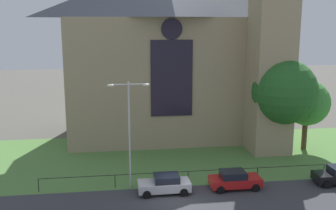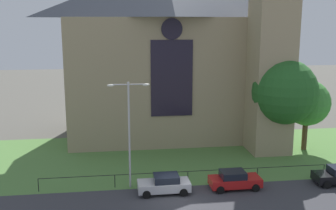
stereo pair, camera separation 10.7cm
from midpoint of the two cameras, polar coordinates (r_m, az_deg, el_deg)
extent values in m
plane|color=#56544C|center=(41.94, -1.32, -7.18)|extent=(160.00, 160.00, 0.00)
cube|color=#38383D|center=(30.93, 1.32, -14.32)|extent=(120.00, 8.00, 0.01)
cube|color=#517F3D|center=(40.07, -0.99, -8.09)|extent=(120.00, 20.00, 0.01)
cube|color=tan|center=(48.45, -0.60, 3.91)|extent=(22.00, 12.00, 14.00)
cube|color=black|center=(42.42, 0.44, 3.75)|extent=(4.40, 0.16, 8.00)
cylinder|color=black|center=(42.01, 0.45, 10.65)|extent=(2.20, 0.15, 2.20)
cube|color=tan|center=(43.00, 14.19, 5.25)|extent=(4.00, 4.00, 18.00)
cylinder|color=black|center=(34.82, 2.75, -9.31)|extent=(24.62, 0.05, 0.05)
cylinder|color=black|center=(35.04, -17.84, -10.71)|extent=(0.07, 0.07, 1.10)
cylinder|color=black|center=(34.48, -7.54, -10.59)|extent=(0.06, 0.07, 1.10)
cylinder|color=black|center=(35.02, 2.74, -10.15)|extent=(0.06, 0.07, 1.10)
cylinder|color=black|center=(36.59, 12.39, -9.43)|extent=(0.06, 0.07, 1.10)
cylinder|color=black|center=(39.09, 20.99, -8.57)|extent=(0.07, 0.07, 1.10)
cylinder|color=#423021|center=(43.64, 15.66, -4.05)|extent=(0.78, 0.78, 4.10)
sphere|color=#235B23|center=(42.67, 16.00, 1.82)|extent=(6.63, 6.63, 6.63)
cylinder|color=#4C3823|center=(46.00, 18.57, -3.93)|extent=(0.55, 0.55, 3.32)
sphere|color=#387F33|center=(45.22, 18.85, 0.32)|extent=(4.86, 4.86, 4.86)
cylinder|color=#B2B2B7|center=(33.13, -5.52, -4.36)|extent=(0.16, 0.16, 8.87)
cylinder|color=#B2B2B7|center=(32.20, -6.91, 2.86)|extent=(1.40, 0.10, 0.10)
cylinder|color=#B2B2B7|center=(32.26, -4.43, 2.92)|extent=(1.40, 0.10, 0.10)
ellipsoid|color=white|center=(32.21, -8.16, 2.73)|extent=(0.57, 0.26, 0.20)
ellipsoid|color=white|center=(32.31, -3.18, 2.86)|extent=(0.57, 0.26, 0.20)
cube|color=#B7B7BC|center=(33.22, -0.66, -11.27)|extent=(4.21, 1.81, 0.70)
cube|color=black|center=(33.01, -0.31, -10.25)|extent=(2.01, 1.61, 0.55)
cylinder|color=black|center=(32.38, -3.09, -12.48)|extent=(0.64, 0.22, 0.64)
cylinder|color=black|center=(34.02, -3.36, -11.25)|extent=(0.64, 0.22, 0.64)
cylinder|color=black|center=(32.73, 2.16, -12.19)|extent=(0.64, 0.22, 0.64)
cylinder|color=black|center=(34.36, 1.62, -10.99)|extent=(0.64, 0.22, 0.64)
cube|color=#B21919|center=(34.50, 9.33, -10.53)|extent=(4.21, 1.83, 0.70)
cube|color=black|center=(34.21, 9.04, -9.59)|extent=(2.01, 1.61, 0.55)
cylinder|color=black|center=(35.85, 11.15, -10.23)|extent=(0.64, 0.22, 0.64)
cylinder|color=black|center=(34.29, 12.16, -11.32)|extent=(0.64, 0.22, 0.64)
cylinder|color=black|center=(35.02, 6.53, -10.62)|extent=(0.64, 0.22, 0.64)
cylinder|color=black|center=(33.42, 7.33, -11.76)|extent=(0.64, 0.22, 0.64)
cylinder|color=black|center=(36.59, 21.39, -10.38)|extent=(0.65, 0.24, 0.64)
cylinder|color=black|center=(38.07, 20.14, -9.42)|extent=(0.65, 0.24, 0.64)
camera|label=1|loc=(0.05, -90.08, -0.02)|focal=43.35mm
camera|label=2|loc=(0.05, 89.92, 0.02)|focal=43.35mm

